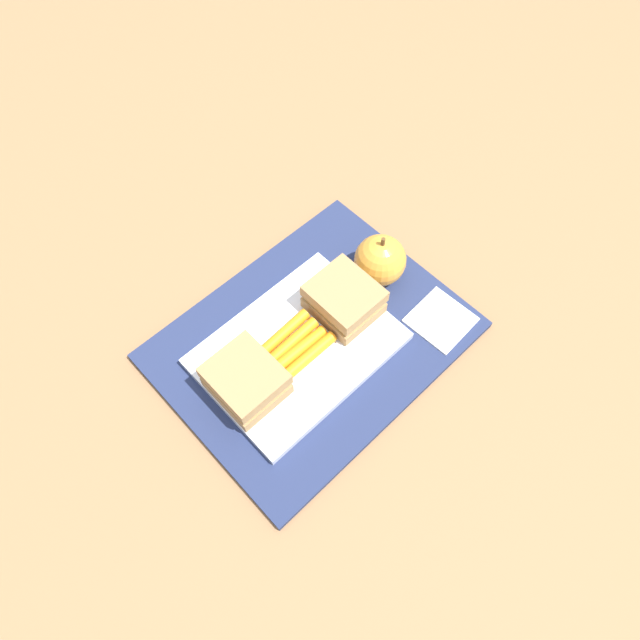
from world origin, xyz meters
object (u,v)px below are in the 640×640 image
food_tray (298,349)px  paper_napkin (441,320)px  apple (380,260)px  carrot_sticks_bundle (297,344)px  sandwich_half_left (246,380)px  sandwich_half_right (344,299)px

food_tray → paper_napkin: 0.18m
apple → paper_napkin: (0.01, -0.10, -0.03)m
carrot_sticks_bundle → sandwich_half_left: bearing=-179.9°
food_tray → sandwich_half_left: (-0.08, 0.00, 0.03)m
carrot_sticks_bundle → paper_napkin: (0.16, -0.09, -0.02)m
sandwich_half_left → sandwich_half_right: same height
sandwich_half_left → paper_napkin: bearing=-21.2°
sandwich_half_right → carrot_sticks_bundle: sandwich_half_right is taller
paper_napkin → sandwich_half_left: bearing=158.8°
food_tray → apple: (0.15, 0.01, 0.03)m
food_tray → paper_napkin: food_tray is taller
sandwich_half_right → paper_napkin: sandwich_half_right is taller
sandwich_half_left → carrot_sticks_bundle: bearing=0.1°
sandwich_half_left → sandwich_half_right: 0.16m
sandwich_half_right → carrot_sticks_bundle: bearing=179.9°
carrot_sticks_bundle → sandwich_half_right: bearing=-0.1°
food_tray → sandwich_half_left: bearing=180.0°
food_tray → sandwich_half_right: (0.08, 0.00, 0.03)m
sandwich_half_left → carrot_sticks_bundle: size_ratio=1.02×
sandwich_half_right → apple: size_ratio=1.03×
carrot_sticks_bundle → paper_napkin: 0.19m
apple → food_tray: bearing=-176.3°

